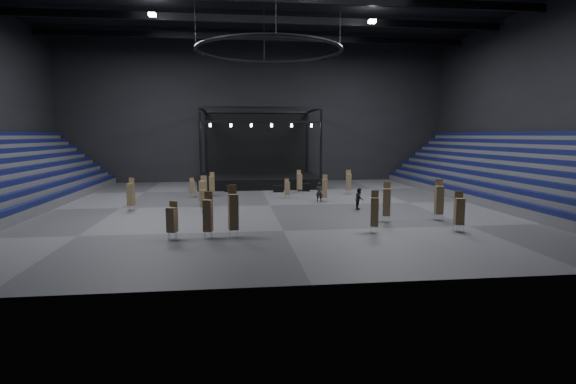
{
  "coord_description": "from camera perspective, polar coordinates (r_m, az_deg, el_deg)",
  "views": [
    {
      "loc": [
        -3.08,
        -38.33,
        6.04
      ],
      "look_at": [
        1.34,
        -2.0,
        1.4
      ],
      "focal_mm": 28.0,
      "sensor_mm": 36.0,
      "label": 1
    }
  ],
  "objects": [
    {
      "name": "truss_ring",
      "position": [
        39.08,
        -2.41,
        17.48
      ],
      "size": [
        12.3,
        12.3,
        5.15
      ],
      "color": "black",
      "rests_on": "ceiling"
    },
    {
      "name": "chair_stack_12",
      "position": [
        26.79,
        -10.13,
        -2.85
      ],
      "size": [
        0.6,
        0.6,
        2.76
      ],
      "rotation": [
        0.0,
        0.0,
        -0.23
      ],
      "color": "silver",
      "rests_on": "floor"
    },
    {
      "name": "chair_stack_11",
      "position": [
        38.78,
        -10.73,
        0.19
      ],
      "size": [
        0.69,
        0.69,
        2.63
      ],
      "rotation": [
        0.0,
        0.0,
        -0.3
      ],
      "color": "silver",
      "rests_on": "floor"
    },
    {
      "name": "chair_stack_9",
      "position": [
        38.21,
        -19.34,
        -0.24
      ],
      "size": [
        0.62,
        0.62,
        2.64
      ],
      "rotation": [
        0.0,
        0.0,
        -0.38
      ],
      "color": "silver",
      "rests_on": "floor"
    },
    {
      "name": "chair_stack_3",
      "position": [
        36.2,
        -10.7,
        -0.76
      ],
      "size": [
        0.5,
        0.5,
        2.07
      ],
      "rotation": [
        0.0,
        0.0,
        -0.15
      ],
      "color": "silver",
      "rests_on": "floor"
    },
    {
      "name": "chair_stack_15",
      "position": [
        43.13,
        -0.1,
        0.53
      ],
      "size": [
        0.49,
        0.49,
        1.89
      ],
      "rotation": [
        0.0,
        0.0,
        0.19
      ],
      "color": "silver",
      "rests_on": "floor"
    },
    {
      "name": "stage",
      "position": [
        54.84,
        -3.69,
        2.41
      ],
      "size": [
        14.0,
        10.0,
        9.2
      ],
      "color": "black",
      "rests_on": "floor"
    },
    {
      "name": "bleachers_right",
      "position": [
        46.52,
        27.12,
        1.12
      ],
      "size": [
        7.2,
        40.0,
        6.4
      ],
      "color": "#4F4F51",
      "rests_on": "floor"
    },
    {
      "name": "chair_stack_7",
      "position": [
        47.09,
        1.46,
        1.38
      ],
      "size": [
        0.55,
        0.55,
        2.42
      ],
      "rotation": [
        0.0,
        0.0,
        0.2
      ],
      "color": "silver",
      "rests_on": "floor"
    },
    {
      "name": "chair_stack_6",
      "position": [
        32.14,
        12.42,
        -1.19
      ],
      "size": [
        0.65,
        0.65,
        2.81
      ],
      "rotation": [
        0.0,
        0.0,
        -0.32
      ],
      "color": "silver",
      "rests_on": "floor"
    },
    {
      "name": "chair_stack_10",
      "position": [
        33.74,
        18.63,
        -0.88
      ],
      "size": [
        0.6,
        0.6,
        2.96
      ],
      "rotation": [
        0.0,
        0.0,
        -0.15
      ],
      "color": "silver",
      "rests_on": "floor"
    },
    {
      "name": "floor",
      "position": [
        38.92,
        -2.31,
        -1.71
      ],
      "size": [
        50.0,
        50.0,
        0.0
      ],
      "primitive_type": "plane",
      "color": "#49494C",
      "rests_on": "ground"
    },
    {
      "name": "chair_stack_2",
      "position": [
        27.02,
        -14.5,
        -3.35
      ],
      "size": [
        0.66,
        0.66,
        2.22
      ],
      "rotation": [
        0.0,
        0.0,
        -0.39
      ],
      "color": "silver",
      "rests_on": "floor"
    },
    {
      "name": "chair_stack_0",
      "position": [
        44.7,
        -12.08,
        0.63
      ],
      "size": [
        0.55,
        0.55,
        1.92
      ],
      "rotation": [
        0.0,
        0.0,
        0.27
      ],
      "color": "silver",
      "rests_on": "floor"
    },
    {
      "name": "chair_stack_14",
      "position": [
        30.23,
        20.91,
        -2.22
      ],
      "size": [
        0.64,
        0.64,
        2.53
      ],
      "rotation": [
        0.0,
        0.0,
        -0.2
      ],
      "color": "silver",
      "rests_on": "floor"
    },
    {
      "name": "chair_stack_4",
      "position": [
        45.28,
        -9.64,
        1.05
      ],
      "size": [
        0.54,
        0.54,
        2.39
      ],
      "rotation": [
        0.0,
        0.0,
        -0.13
      ],
      "color": "silver",
      "rests_on": "floor"
    },
    {
      "name": "man_center",
      "position": [
        41.06,
        3.98,
        0.01
      ],
      "size": [
        0.77,
        0.65,
        1.78
      ],
      "primitive_type": "imported",
      "rotation": [
        0.0,
        0.0,
        2.73
      ],
      "color": "black",
      "rests_on": "floor"
    },
    {
      "name": "chair_stack_13",
      "position": [
        46.56,
        7.7,
        1.33
      ],
      "size": [
        0.59,
        0.59,
        2.5
      ],
      "rotation": [
        0.0,
        0.0,
        -0.12
      ],
      "color": "silver",
      "rests_on": "floor"
    },
    {
      "name": "flight_case_right",
      "position": [
        48.75,
        2.03,
        0.61
      ],
      "size": [
        1.36,
        0.84,
        0.85
      ],
      "primitive_type": "cube",
      "rotation": [
        0.0,
        0.0,
        -0.17
      ],
      "color": "black",
      "rests_on": "floor"
    },
    {
      "name": "flight_case_mid",
      "position": [
        47.91,
        -1.23,
        0.42
      ],
      "size": [
        1.12,
        0.61,
        0.72
      ],
      "primitive_type": "cube",
      "rotation": [
        0.0,
        0.0,
        -0.06
      ],
      "color": "black",
      "rests_on": "floor"
    },
    {
      "name": "wall_back",
      "position": [
        59.48,
        -4.02,
        10.06
      ],
      "size": [
        50.0,
        0.2,
        18.0
      ],
      "primitive_type": "cube",
      "color": "black",
      "rests_on": "ground"
    },
    {
      "name": "chair_stack_8",
      "position": [
        28.47,
        10.94,
        -2.4
      ],
      "size": [
        0.6,
        0.6,
        2.64
      ],
      "rotation": [
        0.0,
        0.0,
        -0.31
      ],
      "color": "silver",
      "rests_on": "floor"
    },
    {
      "name": "crew_member",
      "position": [
        37.18,
        9.06,
        -0.84
      ],
      "size": [
        0.95,
        1.05,
        1.76
      ],
      "primitive_type": "imported",
      "rotation": [
        0.0,
        0.0,
        1.15
      ],
      "color": "black",
      "rests_on": "floor"
    },
    {
      "name": "chair_stack_5",
      "position": [
        41.16,
        4.69,
        0.52
      ],
      "size": [
        0.55,
        0.55,
        2.47
      ],
      "rotation": [
        0.0,
        0.0,
        -0.34
      ],
      "color": "silver",
      "rests_on": "floor"
    },
    {
      "name": "wall_right",
      "position": [
        47.6,
        29.72,
        9.86
      ],
      "size": [
        0.2,
        42.0,
        18.0
      ],
      "primitive_type": "cube",
      "color": "black",
      "rests_on": "ground"
    },
    {
      "name": "wall_front",
      "position": [
        17.85,
        3.24,
        16.76
      ],
      "size": [
        50.0,
        0.2,
        18.0
      ],
      "primitive_type": "cube",
      "color": "black",
      "rests_on": "ground"
    },
    {
      "name": "chair_stack_1",
      "position": [
        26.82,
        -6.99,
        -2.4
      ],
      "size": [
        0.64,
        0.64,
        3.12
      ],
      "rotation": [
        0.0,
        0.0,
        0.19
      ],
      "color": "silver",
      "rests_on": "floor"
    },
    {
      "name": "flight_case_left",
      "position": [
        48.43,
        -7.38,
        0.42
      ],
      "size": [
        1.18,
        0.92,
        0.7
      ],
      "primitive_type": "cube",
      "rotation": [
        0.0,
        0.0,
        -0.43
      ],
      "color": "black",
      "rests_on": "floor"
    }
  ]
}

